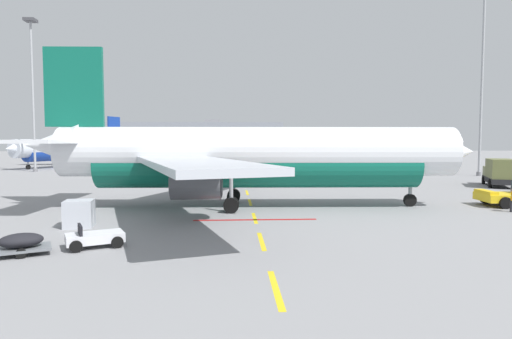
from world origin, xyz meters
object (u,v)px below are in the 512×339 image
at_px(apron_light_mast_near, 32,78).
at_px(baggage_train, 22,243).
at_px(airliner_mid_left, 75,149).
at_px(catering_truck, 499,172).
at_px(uld_cargo_container, 79,214).
at_px(apron_light_mast_far, 483,55).
at_px(airliner_foreground, 251,156).

bearing_deg(apron_light_mast_near, baggage_train, -66.31).
xyz_separation_m(airliner_mid_left, catering_truck, (63.12, -44.31, -1.91)).
height_order(baggage_train, uld_cargo_container, uld_cargo_container).
height_order(baggage_train, apron_light_mast_near, apron_light_mast_near).
xyz_separation_m(catering_truck, apron_light_mast_far, (6.69, 15.09, 16.20)).
bearing_deg(catering_truck, apron_light_mast_near, 156.55).
relative_size(airliner_foreground, apron_light_mast_near, 1.36).
bearing_deg(airliner_foreground, baggage_train, -128.64).
bearing_deg(apron_light_mast_near, catering_truck, -23.45).
bearing_deg(airliner_foreground, airliner_mid_left, 120.58).
bearing_deg(baggage_train, apron_light_mast_far, 42.38).
distance_m(airliner_foreground, airliner_mid_left, 67.35).
distance_m(catering_truck, apron_light_mast_far, 23.13).
xyz_separation_m(airliner_foreground, uld_cargo_container, (-10.51, -7.27, -3.15)).
bearing_deg(apron_light_mast_near, uld_cargo_container, -63.36).
height_order(airliner_mid_left, uld_cargo_container, airliner_mid_left).
bearing_deg(apron_light_mast_far, uld_cargo_container, -141.95).
bearing_deg(baggage_train, catering_truck, 34.44).
distance_m(airliner_foreground, apron_light_mast_near, 55.36).
bearing_deg(apron_light_mast_far, apron_light_mast_near, 169.90).
bearing_deg(airliner_foreground, catering_truck, 25.36).
distance_m(airliner_mid_left, uld_cargo_container, 69.50).
bearing_deg(catering_truck, airliner_mid_left, 144.93).
bearing_deg(airliner_mid_left, apron_light_mast_near, -92.09).
bearing_deg(airliner_mid_left, airliner_foreground, -59.42).
distance_m(apron_light_mast_near, apron_light_mast_far, 71.55).
bearing_deg(airliner_mid_left, uld_cargo_container, -70.00).
bearing_deg(uld_cargo_container, catering_truck, 28.02).
relative_size(airliner_foreground, airliner_mid_left, 1.15).
height_order(airliner_foreground, baggage_train, airliner_foreground).
height_order(catering_truck, baggage_train, catering_truck).
height_order(airliner_foreground, apron_light_mast_far, apron_light_mast_far).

